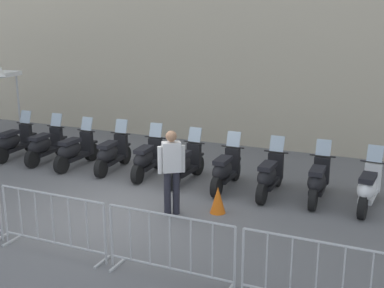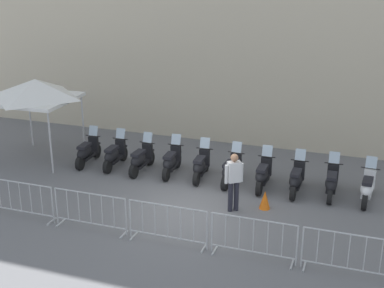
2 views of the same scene
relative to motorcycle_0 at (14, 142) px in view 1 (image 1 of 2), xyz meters
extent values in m
plane|color=slate|center=(4.59, -2.32, -0.45)|extent=(120.00, 120.00, 0.00)
cylinder|color=black|center=(-0.01, 0.70, -0.21)|extent=(0.15, 0.48, 0.48)
cylinder|color=black|center=(0.01, -0.54, -0.21)|extent=(0.15, 0.48, 0.48)
cube|color=black|center=(0.00, 0.08, -0.17)|extent=(0.29, 0.87, 0.10)
ellipsoid|color=black|center=(0.00, -0.20, 0.07)|extent=(0.37, 0.84, 0.40)
cube|color=black|center=(0.00, -0.17, 0.29)|extent=(0.29, 0.60, 0.10)
cube|color=black|center=(-0.01, 0.51, 0.10)|extent=(0.34, 0.14, 0.60)
cylinder|color=black|center=(-0.01, 0.51, 0.43)|extent=(0.56, 0.04, 0.04)
cube|color=silver|center=(-0.01, 0.56, 0.61)|extent=(0.32, 0.14, 0.35)
cube|color=black|center=(-0.01, 0.70, 0.06)|extent=(0.20, 0.32, 0.06)
cylinder|color=black|center=(1.04, 0.70, -0.21)|extent=(0.14, 0.48, 0.48)
cylinder|color=black|center=(1.03, -0.54, -0.21)|extent=(0.14, 0.48, 0.48)
cube|color=black|center=(1.04, 0.08, -0.17)|extent=(0.29, 0.87, 0.10)
ellipsoid|color=black|center=(1.03, -0.20, 0.07)|extent=(0.37, 0.84, 0.40)
cube|color=black|center=(1.03, -0.16, 0.29)|extent=(0.28, 0.60, 0.10)
cube|color=black|center=(1.04, 0.52, 0.10)|extent=(0.34, 0.14, 0.60)
cylinder|color=black|center=(1.04, 0.52, 0.43)|extent=(0.56, 0.04, 0.04)
cube|color=silver|center=(1.04, 0.57, 0.61)|extent=(0.32, 0.14, 0.35)
cube|color=black|center=(1.04, 0.70, 0.06)|extent=(0.20, 0.32, 0.06)
cylinder|color=black|center=(2.11, 0.59, -0.21)|extent=(0.17, 0.49, 0.48)
cylinder|color=black|center=(2.03, -0.65, -0.21)|extent=(0.17, 0.49, 0.48)
cube|color=black|center=(2.07, -0.03, -0.17)|extent=(0.34, 0.89, 0.10)
ellipsoid|color=black|center=(2.05, -0.31, 0.07)|extent=(0.42, 0.86, 0.40)
cube|color=black|center=(2.05, -0.27, 0.29)|extent=(0.32, 0.62, 0.10)
cube|color=black|center=(2.10, 0.41, 0.10)|extent=(0.35, 0.16, 0.60)
cylinder|color=black|center=(2.10, 0.41, 0.43)|extent=(0.56, 0.07, 0.04)
cube|color=silver|center=(2.10, 0.46, 0.61)|extent=(0.33, 0.16, 0.35)
cube|color=black|center=(2.11, 0.59, 0.06)|extent=(0.22, 0.33, 0.06)
cylinder|color=black|center=(3.09, 0.68, -0.21)|extent=(0.15, 0.48, 0.48)
cylinder|color=black|center=(3.13, -0.56, -0.21)|extent=(0.15, 0.48, 0.48)
cube|color=black|center=(3.11, 0.06, -0.17)|extent=(0.30, 0.88, 0.10)
ellipsoid|color=black|center=(3.12, -0.22, 0.07)|extent=(0.38, 0.85, 0.40)
cube|color=black|center=(3.12, -0.19, 0.29)|extent=(0.30, 0.61, 0.10)
cube|color=black|center=(3.10, 0.50, 0.10)|extent=(0.34, 0.15, 0.60)
cylinder|color=black|center=(3.10, 0.50, 0.43)|extent=(0.56, 0.05, 0.04)
cube|color=silver|center=(3.10, 0.55, 0.61)|extent=(0.32, 0.15, 0.35)
cube|color=black|center=(3.09, 0.68, 0.06)|extent=(0.21, 0.33, 0.06)
cylinder|color=black|center=(4.12, 0.62, -0.21)|extent=(0.16, 0.48, 0.48)
cylinder|color=black|center=(4.17, -0.62, -0.21)|extent=(0.16, 0.48, 0.48)
cube|color=black|center=(4.14, 0.00, -0.17)|extent=(0.31, 0.88, 0.10)
ellipsoid|color=black|center=(4.15, -0.28, 0.07)|extent=(0.39, 0.85, 0.40)
cube|color=black|center=(4.15, -0.25, 0.29)|extent=(0.30, 0.61, 0.10)
cube|color=black|center=(4.13, 0.43, 0.10)|extent=(0.34, 0.15, 0.60)
cylinder|color=black|center=(4.13, 0.43, 0.43)|extent=(0.56, 0.06, 0.04)
cube|color=silver|center=(4.13, 0.48, 0.61)|extent=(0.32, 0.15, 0.35)
cube|color=black|center=(4.12, 0.62, 0.06)|extent=(0.21, 0.33, 0.06)
cylinder|color=black|center=(5.24, 0.54, -0.21)|extent=(0.18, 0.49, 0.48)
cylinder|color=black|center=(5.12, -0.70, -0.21)|extent=(0.18, 0.49, 0.48)
cube|color=black|center=(5.18, -0.08, -0.17)|extent=(0.36, 0.89, 0.10)
ellipsoid|color=black|center=(5.15, -0.36, 0.07)|extent=(0.44, 0.87, 0.40)
cube|color=black|center=(5.16, -0.33, 0.29)|extent=(0.33, 0.62, 0.10)
cube|color=black|center=(5.22, 0.35, 0.10)|extent=(0.35, 0.17, 0.60)
cylinder|color=black|center=(5.22, 0.35, 0.43)|extent=(0.56, 0.09, 0.04)
cube|color=silver|center=(5.22, 0.40, 0.61)|extent=(0.33, 0.17, 0.35)
cube|color=black|center=(5.24, 0.54, 0.06)|extent=(0.23, 0.34, 0.06)
cylinder|color=black|center=(6.23, 0.48, -0.21)|extent=(0.15, 0.48, 0.48)
cylinder|color=black|center=(6.20, -0.76, -0.21)|extent=(0.15, 0.48, 0.48)
cube|color=black|center=(6.21, -0.14, -0.17)|extent=(0.30, 0.87, 0.10)
ellipsoid|color=black|center=(6.21, -0.42, 0.07)|extent=(0.38, 0.85, 0.40)
cube|color=black|center=(6.21, -0.39, 0.29)|extent=(0.30, 0.61, 0.10)
cube|color=black|center=(6.22, 0.29, 0.10)|extent=(0.34, 0.15, 0.60)
cylinder|color=black|center=(6.22, 0.29, 0.43)|extent=(0.56, 0.05, 0.04)
cube|color=silver|center=(6.23, 0.34, 0.61)|extent=(0.32, 0.15, 0.35)
cube|color=black|center=(6.23, 0.48, 0.06)|extent=(0.21, 0.32, 0.06)
cylinder|color=black|center=(7.27, 0.43, -0.21)|extent=(0.16, 0.49, 0.48)
cylinder|color=black|center=(7.23, -0.81, -0.21)|extent=(0.16, 0.49, 0.48)
cube|color=black|center=(7.25, -0.19, -0.17)|extent=(0.31, 0.88, 0.10)
ellipsoid|color=black|center=(7.24, -0.46, 0.07)|extent=(0.39, 0.85, 0.40)
cube|color=black|center=(7.24, -0.43, 0.29)|extent=(0.30, 0.61, 0.10)
cube|color=black|center=(7.27, 0.25, 0.10)|extent=(0.35, 0.15, 0.60)
cylinder|color=black|center=(7.27, 0.25, 0.43)|extent=(0.56, 0.06, 0.04)
cube|color=silver|center=(7.27, 0.30, 0.61)|extent=(0.33, 0.15, 0.35)
cube|color=black|center=(7.27, 0.43, 0.06)|extent=(0.21, 0.33, 0.06)
cylinder|color=black|center=(8.29, 0.49, -0.21)|extent=(0.14, 0.48, 0.48)
cylinder|color=black|center=(8.29, -0.75, -0.21)|extent=(0.14, 0.48, 0.48)
cube|color=black|center=(8.29, -0.13, -0.17)|extent=(0.28, 0.87, 0.10)
ellipsoid|color=black|center=(8.29, -0.41, 0.07)|extent=(0.36, 0.84, 0.40)
cube|color=black|center=(8.29, -0.38, 0.29)|extent=(0.28, 0.60, 0.10)
cube|color=black|center=(8.29, 0.31, 0.10)|extent=(0.34, 0.14, 0.60)
cylinder|color=black|center=(8.29, 0.31, 0.43)|extent=(0.56, 0.04, 0.04)
cube|color=silver|center=(8.29, 0.36, 0.61)|extent=(0.32, 0.14, 0.35)
cube|color=black|center=(8.29, 0.49, 0.06)|extent=(0.20, 0.32, 0.06)
cylinder|color=black|center=(9.38, 0.41, -0.21)|extent=(0.19, 0.49, 0.48)
cylinder|color=black|center=(9.26, -0.83, -0.21)|extent=(0.19, 0.49, 0.48)
cube|color=white|center=(9.32, -0.21, -0.17)|extent=(0.37, 0.89, 0.10)
ellipsoid|color=white|center=(9.29, -0.49, 0.07)|extent=(0.44, 0.87, 0.40)
cube|color=black|center=(9.30, -0.46, 0.29)|extent=(0.34, 0.62, 0.10)
cube|color=white|center=(9.37, 0.22, 0.10)|extent=(0.35, 0.17, 0.60)
cylinder|color=black|center=(9.37, 0.22, 0.43)|extent=(0.56, 0.09, 0.04)
cube|color=silver|center=(9.37, 0.27, 0.61)|extent=(0.33, 0.17, 0.35)
cube|color=white|center=(9.38, 0.41, 0.06)|extent=(0.23, 0.34, 0.06)
cylinder|color=#B2B5B7|center=(3.37, -4.25, 0.07)|extent=(0.04, 0.04, 1.05)
cube|color=#B2B5B7|center=(3.57, -4.25, -0.43)|extent=(0.05, 0.44, 0.04)
cube|color=#B2B5B7|center=(5.47, -4.32, -0.43)|extent=(0.05, 0.44, 0.04)
cylinder|color=#B2B5B7|center=(3.49, -4.25, 0.07)|extent=(0.04, 0.04, 1.05)
cylinder|color=#B2B5B7|center=(5.55, -4.32, 0.07)|extent=(0.04, 0.04, 1.05)
cylinder|color=#B2B5B7|center=(4.52, -4.29, 0.60)|extent=(2.07, 0.10, 0.04)
cylinder|color=#B2B5B7|center=(4.52, -4.29, -0.27)|extent=(2.07, 0.10, 0.04)
cylinder|color=#B2B5B7|center=(3.83, -4.26, 0.16)|extent=(0.02, 0.02, 0.87)
cylinder|color=#B2B5B7|center=(4.18, -4.27, 0.16)|extent=(0.02, 0.02, 0.87)
cylinder|color=#B2B5B7|center=(4.52, -4.29, 0.16)|extent=(0.02, 0.02, 0.87)
cylinder|color=#B2B5B7|center=(4.87, -4.30, 0.16)|extent=(0.02, 0.02, 0.87)
cylinder|color=#B2B5B7|center=(5.21, -4.31, 0.16)|extent=(0.02, 0.02, 0.87)
cube|color=#B2B5B7|center=(5.76, -4.33, -0.43)|extent=(0.05, 0.44, 0.04)
cylinder|color=#B2B5B7|center=(5.67, -4.32, 0.07)|extent=(0.04, 0.04, 1.05)
cylinder|color=#B2B5B7|center=(7.74, -4.39, 0.07)|extent=(0.04, 0.04, 1.05)
cylinder|color=#B2B5B7|center=(6.71, -4.36, 0.60)|extent=(2.07, 0.10, 0.04)
cylinder|color=#B2B5B7|center=(6.71, -4.36, -0.27)|extent=(2.07, 0.10, 0.04)
cylinder|color=#B2B5B7|center=(6.02, -4.34, 0.16)|extent=(0.02, 0.02, 0.87)
cylinder|color=#B2B5B7|center=(6.36, -4.35, 0.16)|extent=(0.02, 0.02, 0.87)
cylinder|color=#B2B5B7|center=(6.71, -4.36, 0.16)|extent=(0.02, 0.02, 0.87)
cylinder|color=#B2B5B7|center=(7.05, -4.37, 0.16)|extent=(0.02, 0.02, 0.87)
cylinder|color=#B2B5B7|center=(7.40, -4.38, 0.16)|extent=(0.02, 0.02, 0.87)
cylinder|color=#B2B5B7|center=(7.86, -4.40, 0.07)|extent=(0.04, 0.04, 1.05)
cylinder|color=#B2B5B7|center=(8.90, -4.43, 0.60)|extent=(2.07, 0.10, 0.04)
cylinder|color=#B2B5B7|center=(8.21, -4.41, 0.16)|extent=(0.02, 0.02, 0.87)
cylinder|color=#B2B5B7|center=(8.55, -4.42, 0.16)|extent=(0.02, 0.02, 0.87)
cylinder|color=#B2B5B7|center=(8.90, -4.43, 0.16)|extent=(0.02, 0.02, 0.87)
cylinder|color=#B2B5B7|center=(9.24, -4.44, 0.16)|extent=(0.02, 0.02, 0.87)
cylinder|color=#B2B5B7|center=(9.59, -4.45, 0.16)|extent=(0.02, 0.02, 0.87)
cylinder|color=#23232D|center=(5.61, -2.06, 0.00)|extent=(0.14, 0.14, 0.90)
cylinder|color=#23232D|center=(5.76, -1.96, 0.00)|extent=(0.14, 0.14, 0.90)
cube|color=silver|center=(5.68, -2.01, 0.75)|extent=(0.42, 0.38, 0.60)
sphere|color=#9E7051|center=(5.68, -2.01, 1.17)|extent=(0.22, 0.22, 0.22)
cylinder|color=silver|center=(5.49, -2.14, 0.70)|extent=(0.09, 0.09, 0.55)
cylinder|color=silver|center=(5.87, -1.88, 0.70)|extent=(0.09, 0.09, 0.55)
cylinder|color=silver|center=(-0.72, 1.15, 0.62)|extent=(0.06, 0.06, 2.15)
cone|color=orange|center=(6.52, -1.60, -0.18)|extent=(0.32, 0.32, 0.55)
camera|label=1|loc=(9.63, -10.71, 3.54)|focal=47.45mm
camera|label=2|loc=(8.61, -15.40, 6.39)|focal=49.54mm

